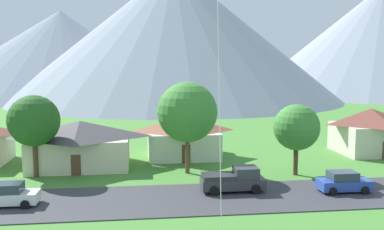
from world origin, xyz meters
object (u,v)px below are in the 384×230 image
object	(u,v)px
house_right_center	(80,143)
pickup_truck_charcoal_west_side	(234,179)
house_leftmost	(183,136)
house_rightmost	(370,130)
tree_left_of_center	(34,121)
tree_near_left	(187,112)
tree_center	(297,127)
parked_car_white_mid_west	(9,195)
parked_car_blue_east_end	(344,182)

from	to	relation	value
house_right_center	pickup_truck_charcoal_west_side	bearing A→B (deg)	-37.36
house_leftmost	house_rightmost	xyz separation A→B (m)	(22.18, -0.65, 0.37)
tree_left_of_center	house_leftmost	bearing A→B (deg)	26.64
house_right_center	tree_near_left	bearing A→B (deg)	-20.05
tree_left_of_center	tree_center	bearing A→B (deg)	-5.00
house_leftmost	parked_car_white_mid_west	world-z (taller)	house_leftmost
tree_near_left	pickup_truck_charcoal_west_side	bearing A→B (deg)	-64.58
house_right_center	house_rightmost	xyz separation A→B (m)	(33.06, 2.98, 0.29)
house_rightmost	tree_left_of_center	xyz separation A→B (m)	(-36.67, -6.62, 2.53)
house_right_center	parked_car_white_mid_west	xyz separation A→B (m)	(-3.63, -11.97, -1.60)
house_leftmost	house_right_center	size ratio (longest dim) A/B	0.81
tree_center	parked_car_white_mid_west	size ratio (longest dim) A/B	1.60
tree_near_left	parked_car_white_mid_west	world-z (taller)	tree_near_left
tree_center	pickup_truck_charcoal_west_side	distance (m)	9.10
parked_car_white_mid_west	pickup_truck_charcoal_west_side	xyz separation A→B (m)	(17.31, 1.53, 0.19)
tree_near_left	parked_car_white_mid_west	distance (m)	17.11
parked_car_white_mid_west	parked_car_blue_east_end	distance (m)	26.16
house_right_center	house_rightmost	size ratio (longest dim) A/B	1.33
house_leftmost	pickup_truck_charcoal_west_side	size ratio (longest dim) A/B	1.63
tree_center	pickup_truck_charcoal_west_side	bearing A→B (deg)	-146.13
tree_near_left	tree_left_of_center	bearing A→B (deg)	179.14
tree_near_left	house_leftmost	bearing A→B (deg)	87.49
house_right_center	tree_near_left	xyz separation A→B (m)	(10.54, -3.85, 3.47)
house_leftmost	tree_near_left	bearing A→B (deg)	-92.51
house_rightmost	tree_center	distance (m)	15.27
parked_car_white_mid_west	parked_car_blue_east_end	bearing A→B (deg)	0.62
parked_car_blue_east_end	pickup_truck_charcoal_west_side	size ratio (longest dim) A/B	0.81
house_rightmost	house_leftmost	bearing A→B (deg)	178.33
house_rightmost	parked_car_blue_east_end	world-z (taller)	house_rightmost
tree_left_of_center	parked_car_blue_east_end	bearing A→B (deg)	-17.13
house_leftmost	tree_left_of_center	bearing A→B (deg)	-153.36
tree_center	parked_car_white_mid_west	distance (m)	25.35
house_leftmost	tree_center	bearing A→B (deg)	-43.81
house_rightmost	parked_car_blue_east_end	bearing A→B (deg)	-125.68
house_right_center	parked_car_blue_east_end	bearing A→B (deg)	-27.43
house_leftmost	tree_near_left	size ratio (longest dim) A/B	0.96
parked_car_white_mid_west	tree_left_of_center	bearing A→B (deg)	89.83
house_leftmost	parked_car_white_mid_west	distance (m)	21.36
tree_left_of_center	pickup_truck_charcoal_west_side	world-z (taller)	tree_left_of_center
parked_car_blue_east_end	tree_left_of_center	bearing A→B (deg)	162.87
tree_center	parked_car_blue_east_end	distance (m)	7.22
house_right_center	tree_center	world-z (taller)	tree_center
tree_center	tree_left_of_center	bearing A→B (deg)	175.00
house_rightmost	pickup_truck_charcoal_west_side	size ratio (longest dim) A/B	1.52
parked_car_white_mid_west	tree_near_left	bearing A→B (deg)	29.81
house_rightmost	parked_car_blue_east_end	xyz separation A→B (m)	(-10.53, -14.67, -1.89)
house_rightmost	parked_car_white_mid_west	world-z (taller)	house_rightmost
house_right_center	tree_near_left	world-z (taller)	tree_near_left
tree_center	parked_car_white_mid_west	bearing A→B (deg)	-165.65
tree_near_left	parked_car_blue_east_end	xyz separation A→B (m)	(11.98, -7.84, -5.06)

